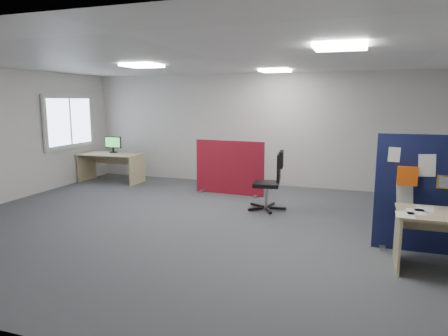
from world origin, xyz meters
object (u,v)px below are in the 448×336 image
(red_divider, at_px, (229,168))
(monitor_second, at_px, (113,144))
(second_desk, at_px, (112,160))
(office_chair, at_px, (273,177))

(red_divider, bearing_deg, monitor_second, 175.25)
(red_divider, distance_m, monitor_second, 3.35)
(second_desk, height_order, office_chair, office_chair)
(second_desk, relative_size, monitor_second, 3.43)
(red_divider, height_order, monitor_second, red_divider)
(second_desk, bearing_deg, office_chair, -16.54)
(red_divider, relative_size, monitor_second, 3.48)
(second_desk, bearing_deg, red_divider, -5.68)
(red_divider, relative_size, office_chair, 1.42)
(red_divider, xyz_separation_m, second_desk, (-3.26, 0.32, -0.03))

